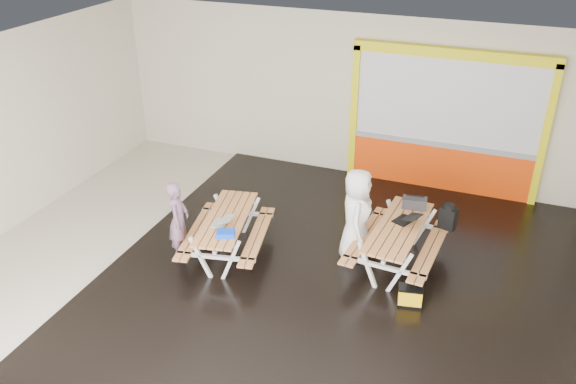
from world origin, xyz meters
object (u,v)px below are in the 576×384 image
at_px(picnic_table_right, 398,236).
at_px(person_right, 357,216).
at_px(blue_pouch, 226,234).
at_px(backpack, 448,217).
at_px(fluke_bag, 410,296).
at_px(dark_case, 356,252).
at_px(picnic_table_left, 227,226).
at_px(laptop_right, 407,219).
at_px(laptop_left, 222,221).
at_px(toolbox, 415,203).
at_px(person_left, 179,220).

distance_m(picnic_table_right, person_right, 0.75).
bearing_deg(blue_pouch, backpack, 31.54).
bearing_deg(fluke_bag, dark_case, 138.29).
bearing_deg(blue_pouch, person_right, 34.62).
distance_m(picnic_table_left, dark_case, 2.26).
distance_m(laptop_right, backpack, 0.83).
distance_m(dark_case, fluke_bag, 1.50).
bearing_deg(picnic_table_left, picnic_table_right, 14.48).
height_order(blue_pouch, fluke_bag, blue_pouch).
relative_size(person_right, fluke_bag, 4.14).
xyz_separation_m(person_right, laptop_left, (-2.03, -0.94, -0.02)).
xyz_separation_m(laptop_right, backpack, (0.61, 0.55, -0.12)).
bearing_deg(toolbox, picnic_table_right, -99.12).
relative_size(toolbox, fluke_bag, 1.07).
bearing_deg(laptop_left, dark_case, 24.83).
height_order(picnic_table_left, fluke_bag, picnic_table_left).
height_order(person_right, laptop_left, person_right).
xyz_separation_m(picnic_table_left, person_right, (2.06, 0.72, 0.25)).
distance_m(picnic_table_right, blue_pouch, 2.83).
distance_m(blue_pouch, backpack, 3.79).
bearing_deg(toolbox, backpack, 2.01).
bearing_deg(fluke_bag, person_right, 139.32).
distance_m(person_left, toolbox, 4.02).
xyz_separation_m(laptop_left, blue_pouch, (0.22, -0.31, -0.01)).
bearing_deg(dark_case, toolbox, 40.99).
distance_m(picnic_table_right, fluke_bag, 1.15).
bearing_deg(blue_pouch, laptop_right, 28.63).
height_order(person_left, backpack, person_left).
bearing_deg(picnic_table_right, person_left, -161.67).
relative_size(laptop_left, blue_pouch, 1.26).
xyz_separation_m(person_right, backpack, (1.41, 0.73, -0.11)).
bearing_deg(blue_pouch, picnic_table_left, 115.45).
distance_m(picnic_table_left, person_right, 2.20).
xyz_separation_m(laptop_right, toolbox, (0.03, 0.53, 0.04)).
xyz_separation_m(person_left, dark_case, (2.76, 1.16, -0.68)).
height_order(laptop_left, backpack, backpack).
distance_m(picnic_table_left, fluke_bag, 3.24).
bearing_deg(person_left, blue_pouch, -114.63).
distance_m(laptop_right, fluke_bag, 1.37).
relative_size(backpack, fluke_bag, 1.14).
height_order(laptop_left, toolbox, toolbox).
bearing_deg(person_right, toolbox, -63.15).
relative_size(picnic_table_right, backpack, 4.51).
height_order(picnic_table_right, person_right, person_right).
bearing_deg(laptop_right, person_right, -167.60).
bearing_deg(dark_case, person_left, -157.27).
relative_size(blue_pouch, fluke_bag, 0.71).
xyz_separation_m(picnic_table_left, dark_case, (2.09, 0.73, -0.47)).
distance_m(picnic_table_right, dark_case, 0.84).
xyz_separation_m(picnic_table_right, blue_pouch, (-2.53, -1.25, 0.20)).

